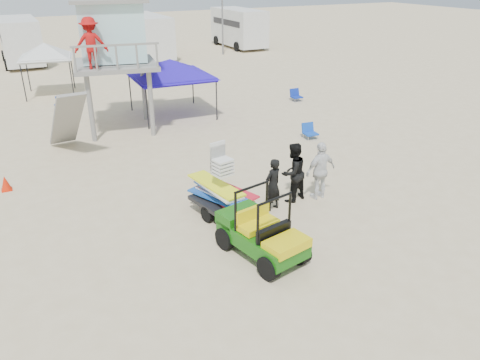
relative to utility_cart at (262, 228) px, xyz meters
name	(u,v)px	position (x,y,z in m)	size (l,w,h in m)	color
ground	(280,284)	(-0.18, -1.20, -0.81)	(140.00, 140.00, 0.00)	beige
utility_cart	(262,228)	(0.00, 0.00, 0.00)	(1.57, 2.48, 1.74)	#14590E
surf_trailer	(222,191)	(0.00, 2.33, 0.00)	(1.55, 2.37, 2.00)	black
man_left	(273,185)	(1.52, 2.03, -0.01)	(0.59, 0.39, 1.61)	black
man_mid	(293,172)	(2.37, 2.28, 0.12)	(0.91, 0.71, 1.86)	black
man_right	(321,171)	(3.22, 2.03, 0.11)	(1.08, 0.45, 1.84)	white
lifeguard_tower	(109,37)	(-0.67, 11.74, 3.16)	(3.83, 3.83, 5.33)	gray
canopy_blue	(170,62)	(2.21, 12.67, 1.74)	(3.59, 3.59, 3.10)	black
canopy_white_c	(44,45)	(-2.55, 19.64, 1.91)	(3.01, 3.01, 3.27)	black
cone_near	(5,183)	(-5.49, 7.10, -0.56)	(0.34, 0.34, 0.50)	red
beach_chair_a	(61,102)	(-2.45, 16.51, -0.50)	(0.73, 0.83, 0.64)	#0E2E9A
beach_chair_b	(309,131)	(6.19, 6.84, -0.50)	(0.58, 0.62, 0.64)	#1044B5
beach_chair_c	(296,95)	(9.05, 12.22, -0.50)	(0.56, 0.60, 0.64)	#0E289D
rv_mid_left	(20,39)	(-3.19, 30.30, 0.99)	(2.65, 6.50, 3.25)	silver
rv_mid_right	(145,34)	(5.81, 28.80, 0.99)	(2.64, 7.00, 3.25)	silver
rv_far_right	(239,26)	(14.81, 30.30, 0.99)	(2.64, 6.60, 3.25)	silver
light_pole_left	(113,9)	(2.82, 25.80, 3.19)	(0.14, 0.14, 8.00)	slate
light_pole_right	(222,3)	(11.82, 27.30, 3.19)	(0.14, 0.14, 8.00)	slate
distant_beachgoers	(50,82)	(-2.63, 18.84, 0.07)	(15.22, 14.39, 1.84)	tan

